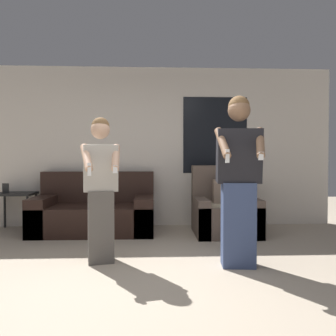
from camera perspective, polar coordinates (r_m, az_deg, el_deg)
The scene contains 7 objects.
ground_plane at distance 2.95m, azimuth -6.04°, elevation -20.96°, with size 14.00×14.00×0.00m, color tan.
wall_back at distance 5.64m, azimuth -4.06°, elevation 3.75°, with size 6.46×0.07×2.70m.
couch at distance 5.28m, azimuth -12.54°, elevation -7.52°, with size 1.82×0.95×0.93m.
armchair at distance 5.09m, azimuth 9.87°, elevation -7.47°, with size 0.94×0.85×1.03m.
side_table at distance 5.82m, azimuth -25.04°, elevation -4.74°, with size 0.59×0.45×0.75m.
person_left at distance 3.66m, azimuth -11.65°, elevation -3.47°, with size 0.45×0.52×1.59m.
person_right at distance 3.51m, azimuth 12.19°, elevation -2.01°, with size 0.52×0.50×1.79m.
Camera 1 is at (0.17, -2.73, 1.12)m, focal length 35.00 mm.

